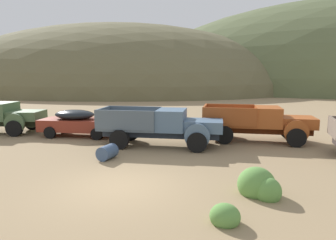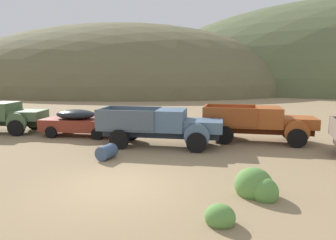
# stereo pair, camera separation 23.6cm
# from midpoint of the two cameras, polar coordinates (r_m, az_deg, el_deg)

# --- Properties ---
(ground_plane) EXTENTS (300.00, 300.00, 0.00)m
(ground_plane) POSITION_cam_midpoint_polar(r_m,az_deg,el_deg) (10.30, -9.87, -12.25)
(ground_plane) COLOR #937A56
(hill_far_right) EXTENTS (80.32, 60.98, 28.71)m
(hill_far_right) POSITION_cam_midpoint_polar(r_m,az_deg,el_deg) (71.99, -10.31, 5.67)
(hill_far_right) COLOR brown
(hill_far_right) RESTS_ON ground
(truck_weathered_green) EXTENTS (6.36, 3.39, 2.16)m
(truck_weathered_green) POSITION_cam_midpoint_polar(r_m,az_deg,el_deg) (21.56, -29.28, 0.52)
(truck_weathered_green) COLOR #232B1B
(truck_weathered_green) RESTS_ON ground
(car_rust_red) EXTENTS (4.91, 2.29, 1.57)m
(car_rust_red) POSITION_cam_midpoint_polar(r_m,az_deg,el_deg) (18.54, -16.32, -0.46)
(car_rust_red) COLOR maroon
(car_rust_red) RESTS_ON ground
(truck_chalk_blue) EXTENTS (6.34, 2.67, 1.91)m
(truck_chalk_blue) POSITION_cam_midpoint_polar(r_m,az_deg,el_deg) (15.30, -0.39, -1.24)
(truck_chalk_blue) COLOR #262D39
(truck_chalk_blue) RESTS_ON ground
(truck_oxide_orange) EXTENTS (5.93, 2.62, 1.91)m
(truck_oxide_orange) POSITION_cam_midpoint_polar(r_m,az_deg,el_deg) (17.19, 17.34, -0.54)
(truck_oxide_orange) COLOR #51220D
(truck_oxide_orange) RESTS_ON ground
(oil_drum_tipped) EXTENTS (0.73, 0.94, 0.62)m
(oil_drum_tipped) POSITION_cam_midpoint_polar(r_m,az_deg,el_deg) (13.41, -11.85, -5.96)
(oil_drum_tipped) COLOR #384C6B
(oil_drum_tipped) RESTS_ON ground
(bush_between_trucks) EXTENTS (0.77, 0.69, 0.65)m
(bush_between_trucks) POSITION_cam_midpoint_polar(r_m,az_deg,el_deg) (7.96, 9.92, -17.41)
(bush_between_trucks) COLOR #5B8E42
(bush_between_trucks) RESTS_ON ground
(bush_back_edge) EXTENTS (1.29, 1.17, 1.09)m
(bush_back_edge) POSITION_cam_midpoint_polar(r_m,az_deg,el_deg) (9.76, 16.13, -11.90)
(bush_back_edge) COLOR #5B8E42
(bush_back_edge) RESTS_ON ground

